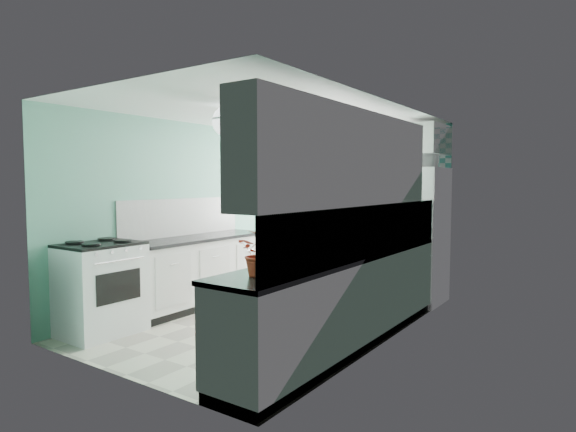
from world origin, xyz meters
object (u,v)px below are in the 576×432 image
Objects in this scene: fridge at (413,235)px; fruit_bowl at (281,268)px; ceiling_light at (228,121)px; potted_plant at (261,253)px; sink at (380,247)px; stove at (101,287)px; microwave at (415,156)px.

fridge is 3.32m from fruit_bowl.
ceiling_light reaches higher than potted_plant.
sink is at bearing -83.31° from fridge.
fridge reaches higher than stove.
stove is at bearing -138.93° from sink.
potted_plant is at bearing 88.12° from microwave.
microwave is (-0.09, 3.58, 0.90)m from potted_plant.
stove is 4.36m from microwave.
fridge is 4.11m from stove.
stove is 1.73× the size of microwave.
potted_plant is at bearing -89.34° from sink.
fridge is 3.32× the size of sink.
ceiling_light is 0.19× the size of fridge.
ceiling_light is 1.94m from fruit_bowl.
stove is 4.10× the size of fruit_bowl.
sink is 2.32× the size of fruit_bowl.
ceiling_light is 2.84m from microwave.
ceiling_light is at bearing 149.27° from fruit_bowl.
fruit_bowl is at bearing -89.35° from sink.
fridge is 1.88× the size of stove.
microwave reaches higher than sink.
stove is 2.48m from potted_plant.
fruit_bowl is 0.31m from potted_plant.
microwave is (2.31, 3.38, 1.51)m from stove.
stove is (-2.31, -3.38, -0.42)m from fridge.
sink is (0.09, -1.34, -0.01)m from fridge.
ceiling_light is 0.62× the size of sink.
microwave is at bearing 51.67° from stove.
stove is 1.77× the size of sink.
sink reaches higher than fruit_bowl.
fruit_bowl is (2.40, 0.07, 0.45)m from stove.
ceiling_light is 1.96m from potted_plant.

